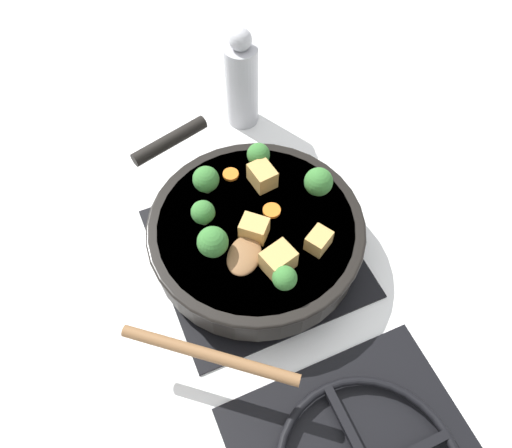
% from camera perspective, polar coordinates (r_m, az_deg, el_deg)
% --- Properties ---
extents(ground_plane, '(2.40, 2.40, 0.00)m').
position_cam_1_polar(ground_plane, '(0.82, 0.00, -3.29)').
color(ground_plane, white).
extents(front_burner_grate, '(0.31, 0.31, 0.03)m').
position_cam_1_polar(front_burner_grate, '(0.81, 0.00, -2.87)').
color(front_burner_grate, black).
rests_on(front_burner_grate, ground_plane).
extents(skillet_pan, '(0.33, 0.42, 0.06)m').
position_cam_1_polar(skillet_pan, '(0.77, -0.08, -1.00)').
color(skillet_pan, black).
rests_on(skillet_pan, front_burner_grate).
extents(wooden_spoon, '(0.23, 0.24, 0.02)m').
position_cam_1_polar(wooden_spoon, '(0.68, -3.51, -9.69)').
color(wooden_spoon, brown).
rests_on(wooden_spoon, skillet_pan).
extents(tofu_cube_center_large, '(0.05, 0.05, 0.04)m').
position_cam_1_polar(tofu_cube_center_large, '(0.70, 2.44, -4.16)').
color(tofu_cube_center_large, tan).
rests_on(tofu_cube_center_large, skillet_pan).
extents(tofu_cube_near_handle, '(0.04, 0.05, 0.03)m').
position_cam_1_polar(tofu_cube_near_handle, '(0.78, 0.72, 5.53)').
color(tofu_cube_near_handle, tan).
rests_on(tofu_cube_near_handle, skillet_pan).
extents(tofu_cube_east_chunk, '(0.04, 0.04, 0.03)m').
position_cam_1_polar(tofu_cube_east_chunk, '(0.72, 7.17, -1.91)').
color(tofu_cube_east_chunk, tan).
rests_on(tofu_cube_east_chunk, skillet_pan).
extents(tofu_cube_west_chunk, '(0.05, 0.05, 0.03)m').
position_cam_1_polar(tofu_cube_west_chunk, '(0.73, -0.22, -0.52)').
color(tofu_cube_west_chunk, tan).
rests_on(tofu_cube_west_chunk, skillet_pan).
extents(broccoli_floret_near_spoon, '(0.04, 0.04, 0.05)m').
position_cam_1_polar(broccoli_floret_near_spoon, '(0.77, 7.15, 4.78)').
color(broccoli_floret_near_spoon, '#709956').
rests_on(broccoli_floret_near_spoon, skillet_pan).
extents(broccoli_floret_center_top, '(0.05, 0.05, 0.05)m').
position_cam_1_polar(broccoli_floret_center_top, '(0.70, -4.97, -2.08)').
color(broccoli_floret_center_top, '#709956').
rests_on(broccoli_floret_center_top, skillet_pan).
extents(broccoli_floret_east_rim, '(0.04, 0.04, 0.04)m').
position_cam_1_polar(broccoli_floret_east_rim, '(0.80, 0.27, 7.93)').
color(broccoli_floret_east_rim, '#709956').
rests_on(broccoli_floret_east_rim, skillet_pan).
extents(broccoli_floret_west_rim, '(0.04, 0.04, 0.04)m').
position_cam_1_polar(broccoli_floret_west_rim, '(0.74, -6.08, 1.31)').
color(broccoli_floret_west_rim, '#709956').
rests_on(broccoli_floret_west_rim, skillet_pan).
extents(broccoli_floret_north_edge, '(0.04, 0.04, 0.05)m').
position_cam_1_polar(broccoli_floret_north_edge, '(0.77, -5.74, 5.09)').
color(broccoli_floret_north_edge, '#709956').
rests_on(broccoli_floret_north_edge, skillet_pan).
extents(broccoli_floret_south_cluster, '(0.03, 0.03, 0.04)m').
position_cam_1_polar(broccoli_floret_south_cluster, '(0.68, 3.29, -6.22)').
color(broccoli_floret_south_cluster, '#709956').
rests_on(broccoli_floret_south_cluster, skillet_pan).
extents(carrot_slice_orange_thin, '(0.03, 0.03, 0.01)m').
position_cam_1_polar(carrot_slice_orange_thin, '(0.81, -2.91, 5.69)').
color(carrot_slice_orange_thin, orange).
rests_on(carrot_slice_orange_thin, skillet_pan).
extents(carrot_slice_near_center, '(0.03, 0.03, 0.01)m').
position_cam_1_polar(carrot_slice_near_center, '(0.76, 1.81, 1.55)').
color(carrot_slice_near_center, orange).
rests_on(carrot_slice_near_center, skillet_pan).
extents(pepper_mill, '(0.06, 0.06, 0.20)m').
position_cam_1_polar(pepper_mill, '(0.95, -1.64, 15.91)').
color(pepper_mill, '#B2B2B7').
rests_on(pepper_mill, ground_plane).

